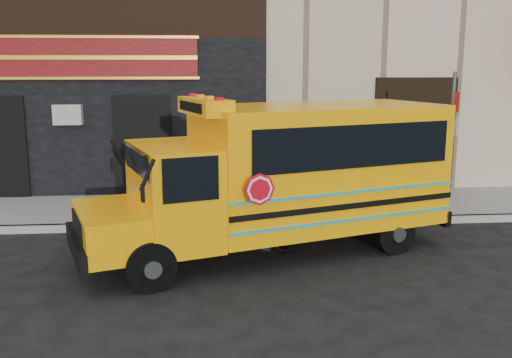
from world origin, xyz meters
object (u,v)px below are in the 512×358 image
Objects in this scene: bicycle at (260,227)px; cyclist at (267,201)px; school_bus at (287,173)px; sign_pole at (451,143)px.

cyclist reaches higher than bicycle.
bicycle is at bearing 123.78° from cyclist.
sign_pole is (3.74, 1.40, 0.32)m from school_bus.
cyclist is at bearing -161.80° from sign_pole.
school_bus is 4.01m from sign_pole.
sign_pole is at bearing 20.57° from school_bus.
school_bus is 2.16× the size of sign_pole.
bicycle is 0.52m from cyclist.
cyclist is (-4.10, -1.35, -0.87)m from sign_pole.
sign_pole reaches higher than bicycle.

